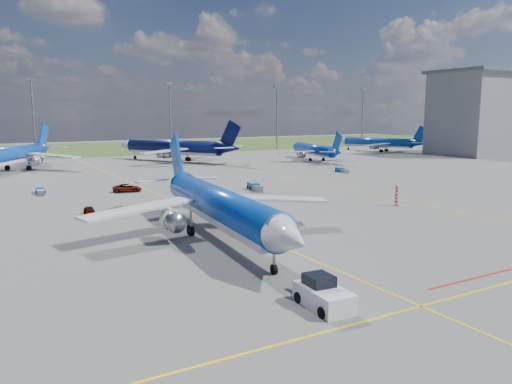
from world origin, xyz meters
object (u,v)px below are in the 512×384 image
service_car_b (127,188)px  service_car_c (213,192)px  main_airliner (220,238)px  baggage_tug_c (41,191)px  pushback_tug (323,295)px  warning_post (397,195)px  baggage_tug_e (342,170)px  bg_jet_ene (378,151)px  service_car_a (90,211)px  bg_jet_nnw (13,171)px  bg_jet_ne (314,160)px  bg_jet_n (174,161)px  baggage_tug_w (255,187)px

service_car_b → service_car_c: 15.16m
main_airliner → baggage_tug_c: size_ratio=8.30×
pushback_tug → warning_post: bearing=41.4°
warning_post → baggage_tug_e: bearing=61.4°
bg_jet_ene → service_car_a: size_ratio=10.25×
warning_post → pushback_tug: warning_post is taller
main_airliner → service_car_b: size_ratio=8.22×
bg_jet_nnw → pushback_tug: size_ratio=6.44×
service_car_c → bg_jet_ne: bearing=52.7°
bg_jet_nnw → baggage_tug_c: bg_jet_nnw is taller
service_car_a → baggage_tug_e: size_ratio=0.73×
bg_jet_nnw → bg_jet_ne: bearing=21.1°
bg_jet_ene → baggage_tug_e: (-50.24, -41.97, 0.46)m
bg_jet_n → service_car_c: (-15.07, -57.81, 0.61)m
bg_jet_n → pushback_tug: bearing=43.4°
bg_jet_ene → service_car_c: 105.25m
warning_post → service_car_c: size_ratio=0.71×
bg_jet_ene → service_car_b: 109.57m
service_car_a → warning_post: bearing=-15.9°
bg_jet_nnw → baggage_tug_c: (1.57, -37.26, 0.48)m
bg_jet_ne → pushback_tug: bearing=66.0°
baggage_tug_w → baggage_tug_e: bearing=37.5°
pushback_tug → service_car_b: pushback_tug is taller
bg_jet_ne → baggage_tug_c: 77.65m
service_car_b → baggage_tug_e: 49.28m
bg_jet_ne → service_car_a: bg_jet_ne is taller
warning_post → bg_jet_nnw: 86.06m
baggage_tug_c → warning_post: bearing=-35.4°
bg_jet_nnw → pushback_tug: 99.44m
main_airliner → pushback_tug: size_ratio=6.17×
bg_jet_nnw → bg_jet_ene: 113.76m
bg_jet_n → baggage_tug_w: bearing=52.1°
bg_jet_nnw → bg_jet_n: (40.21, 4.73, 0.00)m
service_car_c → baggage_tug_e: service_car_c is taller
bg_jet_ene → pushback_tug: 144.28m
bg_jet_ne → service_car_b: 67.86m
bg_jet_nnw → service_car_c: 58.73m
main_airliner → pushback_tug: bearing=-90.0°
bg_jet_ne → bg_jet_ene: bg_jet_ene is taller
baggage_tug_w → baggage_tug_c: bearing=170.3°
pushback_tug → baggage_tug_e: 79.34m
bg_jet_n → bg_jet_ene: size_ratio=1.24×
main_airliner → baggage_tug_c: 42.95m
bg_jet_nnw → baggage_tug_c: 37.29m
main_airliner → baggage_tug_c: (-12.65, 41.04, 0.48)m
service_car_a → bg_jet_ne: bearing=38.7°
warning_post → baggage_tug_c: (-42.41, 36.70, -1.02)m
service_car_a → bg_jet_ene: bearing=34.8°
bg_jet_nnw → main_airliner: 79.58m
bg_jet_ne → service_car_a: 84.59m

